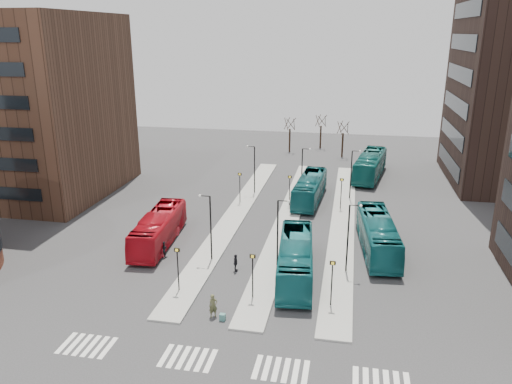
% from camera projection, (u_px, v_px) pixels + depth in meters
% --- Properties ---
extents(island_left, '(2.50, 45.00, 0.15)m').
position_uv_depth(island_left, '(236.00, 214.00, 56.54)').
color(island_left, gray).
rests_on(island_left, ground).
extents(island_mid, '(2.50, 45.00, 0.15)m').
position_uv_depth(island_mid, '(288.00, 218.00, 55.45)').
color(island_mid, gray).
rests_on(island_mid, ground).
extents(island_right, '(2.50, 45.00, 0.15)m').
position_uv_depth(island_right, '(343.00, 221.00, 54.36)').
color(island_right, gray).
rests_on(island_right, ground).
extents(suitcase, '(0.42, 0.34, 0.51)m').
position_uv_depth(suitcase, '(223.00, 317.00, 35.80)').
color(suitcase, navy).
rests_on(suitcase, ground).
extents(red_bus, '(3.51, 11.49, 3.15)m').
position_uv_depth(red_bus, '(159.00, 228.00, 48.41)').
color(red_bus, '#B30D1A').
rests_on(red_bus, ground).
extents(teal_bus_a, '(3.81, 11.93, 3.27)m').
position_uv_depth(teal_bus_a, '(296.00, 259.00, 41.83)').
color(teal_bus_a, '#146166').
rests_on(teal_bus_a, ground).
extents(teal_bus_b, '(3.45, 11.64, 3.20)m').
position_uv_depth(teal_bus_b, '(310.00, 189.00, 60.63)').
color(teal_bus_b, '#12555A').
rests_on(teal_bus_b, ground).
extents(teal_bus_c, '(3.97, 12.13, 3.32)m').
position_uv_depth(teal_bus_c, '(378.00, 235.00, 46.74)').
color(teal_bus_c, '#145F64').
rests_on(teal_bus_c, ground).
extents(teal_bus_d, '(5.10, 13.07, 3.55)m').
position_uv_depth(teal_bus_d, '(370.00, 165.00, 70.49)').
color(teal_bus_d, '#125C59').
rests_on(teal_bus_d, ground).
extents(traveller, '(0.78, 0.72, 1.78)m').
position_uv_depth(traveller, '(213.00, 306.00, 36.07)').
color(traveller, '#4A4B2D').
rests_on(traveller, ground).
extents(commuter_a, '(0.83, 0.69, 1.54)m').
position_uv_depth(commuter_a, '(163.00, 249.00, 45.75)').
color(commuter_a, black).
rests_on(commuter_a, ground).
extents(commuter_b, '(0.51, 0.96, 1.55)m').
position_uv_depth(commuter_b, '(236.00, 263.00, 43.03)').
color(commuter_b, black).
rests_on(commuter_b, ground).
extents(commuter_c, '(0.83, 1.09, 1.49)m').
position_uv_depth(commuter_c, '(295.00, 265.00, 42.73)').
color(commuter_c, black).
rests_on(commuter_c, ground).
extents(crosswalk_stripes, '(22.35, 2.40, 0.01)m').
position_uv_depth(crosswalk_stripes, '(230.00, 363.00, 31.23)').
color(crosswalk_stripes, silver).
rests_on(crosswalk_stripes, ground).
extents(office_block, '(25.00, 20.12, 22.00)m').
position_uv_depth(office_block, '(9.00, 105.00, 62.38)').
color(office_block, '#482E21').
rests_on(office_block, ground).
extents(sign_poles, '(12.45, 22.12, 3.65)m').
position_uv_depth(sign_poles, '(275.00, 220.00, 48.27)').
color(sign_poles, black).
rests_on(sign_poles, ground).
extents(lamp_posts, '(14.04, 20.24, 6.12)m').
position_uv_depth(lamp_posts, '(292.00, 194.00, 52.39)').
color(lamp_posts, black).
rests_on(lamp_posts, ground).
extents(bare_trees, '(10.97, 8.14, 5.90)m').
position_uv_depth(bare_trees, '(317.00, 137.00, 85.03)').
color(bare_trees, black).
rests_on(bare_trees, ground).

